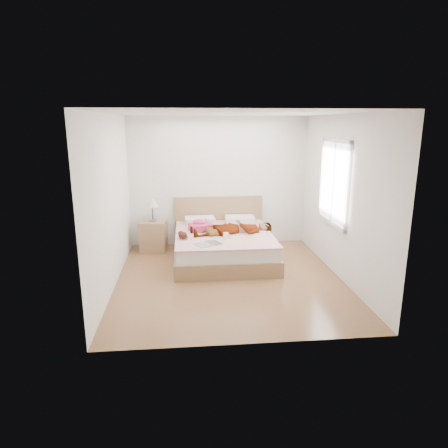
{
  "coord_description": "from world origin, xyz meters",
  "views": [
    {
      "loc": [
        -0.68,
        -6.05,
        2.46
      ],
      "look_at": [
        0.0,
        0.85,
        0.7
      ],
      "focal_mm": 32.0,
      "sensor_mm": 36.0,
      "label": 1
    }
  ],
  "objects_px": {
    "bed": "(223,244)",
    "nightstand": "(154,233)",
    "coffee_mug": "(226,236)",
    "magazine": "(209,244)",
    "plush_toy": "(183,235)",
    "phone": "(205,218)",
    "towel": "(200,226)",
    "woman": "(233,227)"
  },
  "relations": [
    {
      "from": "woman",
      "to": "magazine",
      "type": "xyz_separation_m",
      "value": [
        -0.49,
        -0.71,
        -0.1
      ]
    },
    {
      "from": "bed",
      "to": "coffee_mug",
      "type": "xyz_separation_m",
      "value": [
        0.01,
        -0.47,
        0.29
      ]
    },
    {
      "from": "phone",
      "to": "towel",
      "type": "xyz_separation_m",
      "value": [
        -0.1,
        -0.22,
        -0.11
      ]
    },
    {
      "from": "phone",
      "to": "nightstand",
      "type": "height_order",
      "value": "nightstand"
    },
    {
      "from": "woman",
      "to": "phone",
      "type": "relative_size",
      "value": 15.19
    },
    {
      "from": "plush_toy",
      "to": "bed",
      "type": "bearing_deg",
      "value": 29.09
    },
    {
      "from": "phone",
      "to": "bed",
      "type": "distance_m",
      "value": 0.63
    },
    {
      "from": "bed",
      "to": "magazine",
      "type": "height_order",
      "value": "bed"
    },
    {
      "from": "woman",
      "to": "nightstand",
      "type": "xyz_separation_m",
      "value": [
        -1.5,
        0.63,
        -0.26
      ]
    },
    {
      "from": "plush_toy",
      "to": "coffee_mug",
      "type": "bearing_deg",
      "value": -4.0
    },
    {
      "from": "coffee_mug",
      "to": "plush_toy",
      "type": "xyz_separation_m",
      "value": [
        -0.75,
        0.05,
        0.01
      ]
    },
    {
      "from": "bed",
      "to": "nightstand",
      "type": "relative_size",
      "value": 1.96
    },
    {
      "from": "phone",
      "to": "bed",
      "type": "bearing_deg",
      "value": -57.52
    },
    {
      "from": "phone",
      "to": "towel",
      "type": "relative_size",
      "value": 0.22
    },
    {
      "from": "magazine",
      "to": "towel",
      "type": "bearing_deg",
      "value": 96.86
    },
    {
      "from": "magazine",
      "to": "plush_toy",
      "type": "bearing_deg",
      "value": 140.46
    },
    {
      "from": "magazine",
      "to": "plush_toy",
      "type": "height_order",
      "value": "plush_toy"
    },
    {
      "from": "woman",
      "to": "magazine",
      "type": "relative_size",
      "value": 2.99
    },
    {
      "from": "magazine",
      "to": "coffee_mug",
      "type": "xyz_separation_m",
      "value": [
        0.31,
        0.31,
        0.04
      ]
    },
    {
      "from": "woman",
      "to": "bed",
      "type": "height_order",
      "value": "bed"
    },
    {
      "from": "bed",
      "to": "towel",
      "type": "height_order",
      "value": "bed"
    },
    {
      "from": "phone",
      "to": "magazine",
      "type": "relative_size",
      "value": 0.2
    },
    {
      "from": "phone",
      "to": "nightstand",
      "type": "relative_size",
      "value": 0.1
    },
    {
      "from": "magazine",
      "to": "nightstand",
      "type": "height_order",
      "value": "nightstand"
    },
    {
      "from": "woman",
      "to": "phone",
      "type": "xyz_separation_m",
      "value": [
        -0.5,
        0.4,
        0.09
      ]
    },
    {
      "from": "woman",
      "to": "coffee_mug",
      "type": "distance_m",
      "value": 0.44
    },
    {
      "from": "bed",
      "to": "phone",
      "type": "bearing_deg",
      "value": 133.25
    },
    {
      "from": "coffee_mug",
      "to": "woman",
      "type": "bearing_deg",
      "value": 66.56
    },
    {
      "from": "woman",
      "to": "bed",
      "type": "bearing_deg",
      "value": -119.53
    },
    {
      "from": "magazine",
      "to": "woman",
      "type": "bearing_deg",
      "value": 55.49
    },
    {
      "from": "phone",
      "to": "towel",
      "type": "bearing_deg",
      "value": -124.43
    },
    {
      "from": "bed",
      "to": "magazine",
      "type": "distance_m",
      "value": 0.87
    },
    {
      "from": "woman",
      "to": "nightstand",
      "type": "bearing_deg",
      "value": -123.41
    },
    {
      "from": "magazine",
      "to": "plush_toy",
      "type": "distance_m",
      "value": 0.57
    },
    {
      "from": "phone",
      "to": "bed",
      "type": "height_order",
      "value": "bed"
    },
    {
      "from": "bed",
      "to": "magazine",
      "type": "bearing_deg",
      "value": -111.65
    },
    {
      "from": "coffee_mug",
      "to": "plush_toy",
      "type": "bearing_deg",
      "value": 176.0
    },
    {
      "from": "woman",
      "to": "magazine",
      "type": "height_order",
      "value": "woman"
    },
    {
      "from": "coffee_mug",
      "to": "nightstand",
      "type": "height_order",
      "value": "nightstand"
    },
    {
      "from": "nightstand",
      "to": "phone",
      "type": "bearing_deg",
      "value": -12.73
    },
    {
      "from": "towel",
      "to": "coffee_mug",
      "type": "bearing_deg",
      "value": -54.28
    },
    {
      "from": "phone",
      "to": "towel",
      "type": "distance_m",
      "value": 0.26
    }
  ]
}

